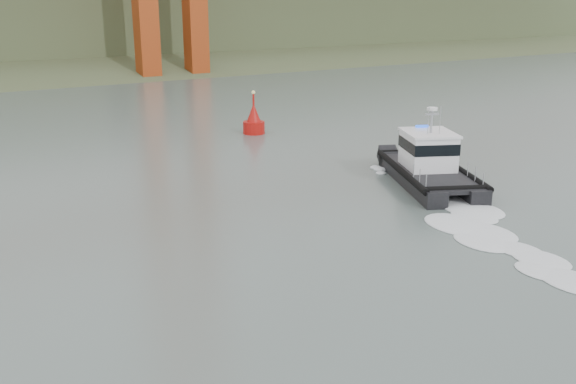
# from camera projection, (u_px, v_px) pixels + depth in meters

# --- Properties ---
(ground) EXTENTS (400.00, 400.00, 0.00)m
(ground) POSITION_uv_depth(u_px,v_px,m) (393.00, 279.00, 27.51)
(ground) COLOR #495751
(ground) RESTS_ON ground
(patrol_boat) EXTENTS (8.04, 11.22, 5.14)m
(patrol_boat) POSITION_uv_depth(u_px,v_px,m) (429.00, 164.00, 41.52)
(patrol_boat) COLOR black
(patrol_boat) RESTS_ON ground
(nav_buoy) EXTENTS (1.95, 1.95, 4.06)m
(nav_buoy) POSITION_uv_depth(u_px,v_px,m) (254.00, 122.00, 57.14)
(nav_buoy) COLOR #A30F0B
(nav_buoy) RESTS_ON ground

